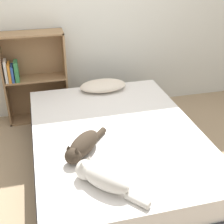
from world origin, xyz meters
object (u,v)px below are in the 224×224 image
object	(u,v)px
bed	(116,151)
cat_dark	(83,146)
pillow	(103,86)
cat_light	(101,177)
bookshelf	(33,76)

from	to	relation	value
bed	cat_dark	bearing A→B (deg)	-141.49
pillow	cat_dark	distance (m)	1.19
cat_light	bookshelf	size ratio (longest dim) A/B	0.45
cat_dark	pillow	bearing A→B (deg)	-159.93
bed	cat_dark	distance (m)	0.53
pillow	bed	bearing A→B (deg)	-94.97
bed	bookshelf	size ratio (longest dim) A/B	1.93
bookshelf	cat_dark	bearing A→B (deg)	-77.87
pillow	bookshelf	world-z (taller)	bookshelf
cat_light	bookshelf	world-z (taller)	bookshelf
pillow	cat_light	distance (m)	1.53
pillow	cat_light	bearing A→B (deg)	-103.39
bed	pillow	world-z (taller)	pillow
bed	bookshelf	world-z (taller)	bookshelf
bed	cat_light	distance (m)	0.78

